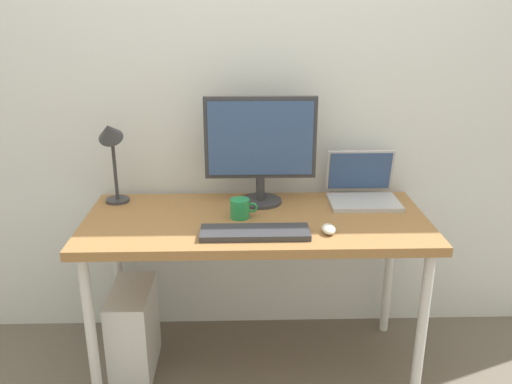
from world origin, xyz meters
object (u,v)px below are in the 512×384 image
at_px(keyboard, 255,232).
at_px(coffee_mug, 240,208).
at_px(laptop, 362,189).
at_px(computer_tower, 134,330).
at_px(desk, 256,232).
at_px(mouse, 329,229).
at_px(monitor, 260,144).
at_px(desk_lamp, 111,144).

xyz_separation_m(keyboard, coffee_mug, (-0.06, 0.19, 0.03)).
bearing_deg(laptop, coffee_mug, -160.88).
relative_size(coffee_mug, computer_tower, 0.29).
bearing_deg(desk, computer_tower, -177.35).
bearing_deg(mouse, computer_tower, 170.67).
relative_size(keyboard, computer_tower, 1.05).
relative_size(monitor, computer_tower, 1.20).
xyz_separation_m(monitor, computer_tower, (-0.59, -0.22, -0.82)).
bearing_deg(coffee_mug, monitor, 62.95).
distance_m(coffee_mug, computer_tower, 0.77).
bearing_deg(desk_lamp, coffee_mug, -17.67).
height_order(desk, keyboard, keyboard).
xyz_separation_m(desk, coffee_mug, (-0.07, 0.01, 0.11)).
bearing_deg(keyboard, desk_lamp, 149.63).
bearing_deg(computer_tower, desk, 2.65).
xyz_separation_m(laptop, mouse, (-0.22, -0.37, -0.04)).
xyz_separation_m(mouse, computer_tower, (-0.86, 0.14, -0.56)).
distance_m(laptop, coffee_mug, 0.61).
bearing_deg(computer_tower, laptop, 12.21).
height_order(desk_lamp, computer_tower, desk_lamp).
bearing_deg(desk_lamp, keyboard, -30.37).
distance_m(desk, monitor, 0.40).
relative_size(desk, coffee_mug, 12.45).
distance_m(desk_lamp, coffee_mug, 0.65).
relative_size(laptop, mouse, 3.56).
bearing_deg(keyboard, coffee_mug, 107.34).
xyz_separation_m(monitor, desk_lamp, (-0.67, 0.00, 0.01)).
height_order(keyboard, coffee_mug, coffee_mug).
distance_m(desk_lamp, computer_tower, 0.86).
xyz_separation_m(monitor, coffee_mug, (-0.09, -0.18, -0.24)).
bearing_deg(mouse, keyboard, -177.06).
bearing_deg(laptop, desk_lamp, -179.25).
bearing_deg(desk_lamp, laptop, 0.75).
relative_size(desk, computer_tower, 3.55).
height_order(desk, computer_tower, desk).
bearing_deg(coffee_mug, computer_tower, -176.23).
height_order(monitor, coffee_mug, monitor).
bearing_deg(laptop, mouse, -120.01).
distance_m(monitor, computer_tower, 1.04).
distance_m(desk_lamp, keyboard, 0.79).
xyz_separation_m(monitor, laptop, (0.48, 0.02, -0.22)).
height_order(desk, desk_lamp, desk_lamp).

